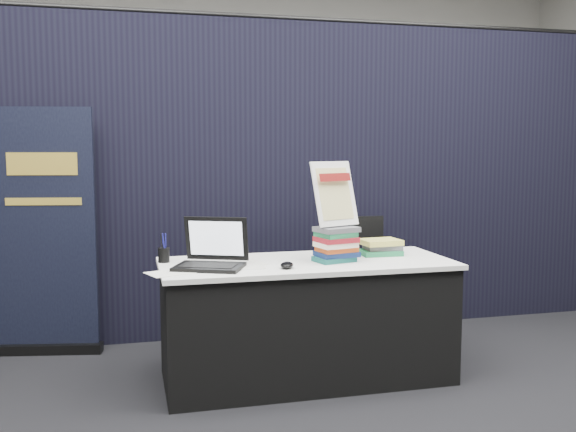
% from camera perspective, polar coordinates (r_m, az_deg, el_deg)
% --- Properties ---
extents(floor, '(8.00, 8.00, 0.00)m').
position_cam_1_polar(floor, '(3.69, 4.06, -17.05)').
color(floor, black).
rests_on(floor, ground).
extents(wall_back, '(8.00, 0.02, 3.50)m').
position_cam_1_polar(wall_back, '(7.30, -5.80, 8.49)').
color(wall_back, '#AEACA5').
rests_on(wall_back, floor).
extents(drape_partition, '(6.00, 0.08, 2.40)m').
position_cam_1_polar(drape_partition, '(4.94, -1.65, 3.23)').
color(drape_partition, black).
rests_on(drape_partition, floor).
extents(display_table, '(1.80, 0.75, 0.75)m').
position_cam_1_polar(display_table, '(4.06, 1.65, -9.21)').
color(display_table, black).
rests_on(display_table, floor).
extents(laptop, '(0.46, 0.44, 0.29)m').
position_cam_1_polar(laptop, '(3.80, -7.14, -3.55)').
color(laptop, black).
rests_on(laptop, display_table).
extents(mouse, '(0.11, 0.14, 0.04)m').
position_cam_1_polar(mouse, '(3.74, -0.10, -4.39)').
color(mouse, black).
rests_on(mouse, display_table).
extents(brochure_left, '(0.31, 0.27, 0.00)m').
position_cam_1_polar(brochure_left, '(3.67, -10.35, -4.98)').
color(brochure_left, silver).
rests_on(brochure_left, display_table).
extents(brochure_mid, '(0.29, 0.22, 0.00)m').
position_cam_1_polar(brochure_mid, '(3.80, -4.28, -4.50)').
color(brochure_mid, silver).
rests_on(brochure_mid, display_table).
extents(brochure_right, '(0.30, 0.25, 0.00)m').
position_cam_1_polar(brochure_right, '(3.88, -4.03, -4.28)').
color(brochure_right, silver).
rests_on(brochure_right, display_table).
extents(pen_cup, '(0.08, 0.08, 0.09)m').
position_cam_1_polar(pen_cup, '(4.00, -10.98, -3.43)').
color(pen_cup, black).
rests_on(pen_cup, display_table).
extents(book_stack_tall, '(0.25, 0.21, 0.22)m').
position_cam_1_polar(book_stack_tall, '(3.96, 4.27, -2.51)').
color(book_stack_tall, '#16534D').
rests_on(book_stack_tall, display_table).
extents(book_stack_short, '(0.24, 0.19, 0.10)m').
position_cam_1_polar(book_stack_short, '(4.24, 8.26, -2.75)').
color(book_stack_short, '#217C4C').
rests_on(book_stack_short, display_table).
extents(info_sign, '(0.32, 0.22, 0.41)m').
position_cam_1_polar(info_sign, '(3.95, 4.16, 1.93)').
color(info_sign, black).
rests_on(info_sign, book_stack_tall).
extents(pullup_banner, '(0.74, 0.24, 1.73)m').
position_cam_1_polar(pullup_banner, '(4.78, -20.74, -2.52)').
color(pullup_banner, black).
rests_on(pullup_banner, floor).
extents(stacking_chair, '(0.46, 0.47, 0.93)m').
position_cam_1_polar(stacking_chair, '(4.81, 6.82, -5.12)').
color(stacking_chair, black).
rests_on(stacking_chair, floor).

